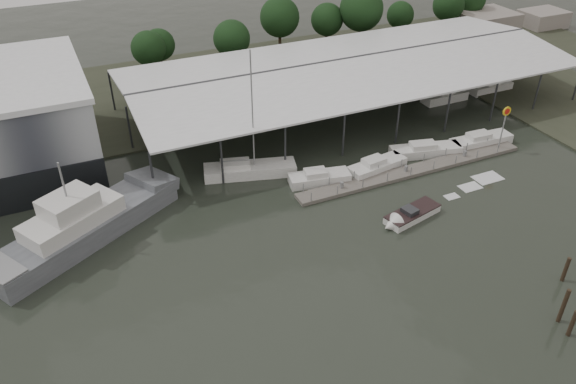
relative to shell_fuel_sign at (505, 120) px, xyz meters
name	(u,v)px	position (x,y,z in m)	size (l,w,h in m)	color
ground	(337,263)	(-27.00, -9.99, -3.93)	(200.00, 200.00, 0.00)	#252B23
land_strip_far	(197,89)	(-27.00, 32.01, -3.83)	(140.00, 30.00, 0.30)	#35392A
covered_boat_shed	(350,63)	(-10.00, 18.01, 2.20)	(58.24, 24.00, 6.96)	white
floating_dock	(413,171)	(-12.00, 0.01, -3.72)	(28.00, 2.00, 1.40)	#67635B
shell_fuel_sign	(505,120)	(0.00, 0.00, 0.00)	(1.10, 0.18, 5.55)	gray
distant_commercial_buildings	(503,22)	(32.03, 34.70, -2.08)	(22.00, 8.00, 4.00)	gray
grey_trawler	(87,223)	(-46.07, 2.94, -2.35)	(19.00, 13.66, 8.84)	slate
white_sailboat	(248,170)	(-28.67, 7.03, -3.27)	(10.26, 5.19, 14.21)	white
speedboat_underway	(408,216)	(-17.62, -7.14, -3.53)	(17.53, 5.68, 2.00)	white
moored_cruiser_0	(319,178)	(-22.44, 2.40, -3.31)	(6.79, 3.41, 1.70)	white
moored_cruiser_1	(377,166)	(-15.51, 1.96, -3.31)	(7.15, 3.19, 1.70)	white
moored_cruiser_2	(425,150)	(-8.50, 2.69, -3.31)	(8.53, 4.14, 1.70)	white
moored_cruiser_3	(480,140)	(-1.07, 1.92, -3.31)	(7.83, 2.56, 1.70)	white
horizon_tree_line	(331,18)	(-2.17, 37.93, 1.86)	(64.24, 10.42, 10.59)	black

